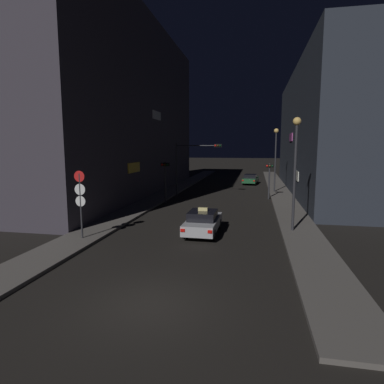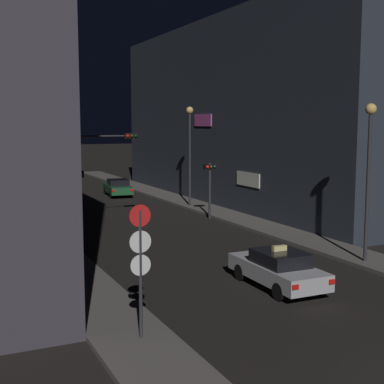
{
  "view_description": "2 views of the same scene",
  "coord_description": "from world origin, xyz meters",
  "px_view_note": "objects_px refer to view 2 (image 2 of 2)",
  "views": [
    {
      "loc": [
        3.4,
        -9.66,
        5.2
      ],
      "look_at": [
        -1.17,
        13.7,
        1.9
      ],
      "focal_mm": 30.32,
      "sensor_mm": 36.0,
      "label": 1
    },
    {
      "loc": [
        -10.93,
        -7.33,
        6.11
      ],
      "look_at": [
        0.97,
        18.06,
        2.56
      ],
      "focal_mm": 51.02,
      "sensor_mm": 36.0,
      "label": 2
    }
  ],
  "objects_px": {
    "taxi": "(278,268)",
    "sign_pole_left": "(140,258)",
    "traffic_light_left_kerb": "(76,192)",
    "traffic_light_right_kerb": "(210,179)",
    "street_lamp_near_block": "(369,157)",
    "traffic_light_overhead": "(89,159)",
    "far_car": "(118,187)",
    "street_lamp_far_block": "(190,138)"
  },
  "relations": [
    {
      "from": "traffic_light_left_kerb",
      "to": "street_lamp_near_block",
      "type": "relative_size",
      "value": 0.57
    },
    {
      "from": "far_car",
      "to": "sign_pole_left",
      "type": "bearing_deg",
      "value": -106.24
    },
    {
      "from": "sign_pole_left",
      "to": "street_lamp_near_block",
      "type": "relative_size",
      "value": 0.56
    },
    {
      "from": "sign_pole_left",
      "to": "traffic_light_overhead",
      "type": "bearing_deg",
      "value": 79.95
    },
    {
      "from": "far_car",
      "to": "taxi",
      "type": "bearing_deg",
      "value": -95.0
    },
    {
      "from": "traffic_light_overhead",
      "to": "street_lamp_near_block",
      "type": "bearing_deg",
      "value": -56.71
    },
    {
      "from": "traffic_light_overhead",
      "to": "traffic_light_left_kerb",
      "type": "bearing_deg",
      "value": -112.55
    },
    {
      "from": "traffic_light_overhead",
      "to": "sign_pole_left",
      "type": "distance_m",
      "value": 17.56
    },
    {
      "from": "sign_pole_left",
      "to": "taxi",
      "type": "bearing_deg",
      "value": 23.34
    },
    {
      "from": "traffic_light_right_kerb",
      "to": "street_lamp_far_block",
      "type": "bearing_deg",
      "value": 80.44
    },
    {
      "from": "traffic_light_overhead",
      "to": "street_lamp_near_block",
      "type": "height_order",
      "value": "street_lamp_near_block"
    },
    {
      "from": "traffic_light_left_kerb",
      "to": "sign_pole_left",
      "type": "distance_m",
      "value": 12.9
    },
    {
      "from": "taxi",
      "to": "sign_pole_left",
      "type": "height_order",
      "value": "sign_pole_left"
    },
    {
      "from": "traffic_light_left_kerb",
      "to": "street_lamp_far_block",
      "type": "distance_m",
      "value": 13.97
    },
    {
      "from": "street_lamp_near_block",
      "to": "street_lamp_far_block",
      "type": "bearing_deg",
      "value": 90.38
    },
    {
      "from": "taxi",
      "to": "far_car",
      "type": "xyz_separation_m",
      "value": [
        2.4,
        27.48,
        -0.0
      ]
    },
    {
      "from": "traffic_light_left_kerb",
      "to": "traffic_light_right_kerb",
      "type": "relative_size",
      "value": 1.07
    },
    {
      "from": "far_car",
      "to": "traffic_light_right_kerb",
      "type": "relative_size",
      "value": 1.28
    },
    {
      "from": "sign_pole_left",
      "to": "street_lamp_near_block",
      "type": "xyz_separation_m",
      "value": [
        11.75,
        3.98,
        2.24
      ]
    },
    {
      "from": "traffic_light_left_kerb",
      "to": "sign_pole_left",
      "type": "xyz_separation_m",
      "value": [
        -1.23,
        -12.83,
        -0.32
      ]
    },
    {
      "from": "traffic_light_left_kerb",
      "to": "traffic_light_right_kerb",
      "type": "distance_m",
      "value": 10.48
    },
    {
      "from": "traffic_light_overhead",
      "to": "sign_pole_left",
      "type": "bearing_deg",
      "value": -100.05
    },
    {
      "from": "taxi",
      "to": "street_lamp_far_block",
      "type": "height_order",
      "value": "street_lamp_far_block"
    },
    {
      "from": "traffic_light_right_kerb",
      "to": "street_lamp_far_block",
      "type": "xyz_separation_m",
      "value": [
        0.81,
        4.81,
        2.48
      ]
    },
    {
      "from": "traffic_light_right_kerb",
      "to": "traffic_light_left_kerb",
      "type": "bearing_deg",
      "value": -156.25
    },
    {
      "from": "traffic_light_left_kerb",
      "to": "traffic_light_overhead",
      "type": "bearing_deg",
      "value": 67.45
    },
    {
      "from": "taxi",
      "to": "traffic_light_right_kerb",
      "type": "relative_size",
      "value": 1.24
    },
    {
      "from": "traffic_light_right_kerb",
      "to": "taxi",
      "type": "bearing_deg",
      "value": -107.16
    },
    {
      "from": "far_car",
      "to": "traffic_light_left_kerb",
      "type": "relative_size",
      "value": 1.2
    },
    {
      "from": "street_lamp_far_block",
      "to": "traffic_light_overhead",
      "type": "bearing_deg",
      "value": -151.58
    },
    {
      "from": "traffic_light_right_kerb",
      "to": "traffic_light_overhead",
      "type": "bearing_deg",
      "value": 178.75
    },
    {
      "from": "traffic_light_overhead",
      "to": "street_lamp_far_block",
      "type": "bearing_deg",
      "value": 28.42
    },
    {
      "from": "traffic_light_right_kerb",
      "to": "street_lamp_far_block",
      "type": "distance_m",
      "value": 5.47
    },
    {
      "from": "taxi",
      "to": "traffic_light_right_kerb",
      "type": "xyz_separation_m",
      "value": [
        4.41,
        14.29,
        1.86
      ]
    },
    {
      "from": "traffic_light_overhead",
      "to": "street_lamp_far_block",
      "type": "xyz_separation_m",
      "value": [
        8.58,
        4.64,
        1.01
      ]
    },
    {
      "from": "far_car",
      "to": "street_lamp_far_block",
      "type": "xyz_separation_m",
      "value": [
        2.82,
        -8.38,
        4.34
      ]
    },
    {
      "from": "traffic_light_left_kerb",
      "to": "street_lamp_near_block",
      "type": "height_order",
      "value": "street_lamp_near_block"
    },
    {
      "from": "far_car",
      "to": "traffic_light_overhead",
      "type": "xyz_separation_m",
      "value": [
        -5.76,
        -13.02,
        3.33
      ]
    },
    {
      "from": "traffic_light_left_kerb",
      "to": "sign_pole_left",
      "type": "relative_size",
      "value": 1.03
    },
    {
      "from": "traffic_light_overhead",
      "to": "traffic_light_left_kerb",
      "type": "distance_m",
      "value": 4.93
    },
    {
      "from": "street_lamp_far_block",
      "to": "traffic_light_right_kerb",
      "type": "bearing_deg",
      "value": -99.56
    },
    {
      "from": "far_car",
      "to": "street_lamp_near_block",
      "type": "height_order",
      "value": "street_lamp_near_block"
    }
  ]
}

